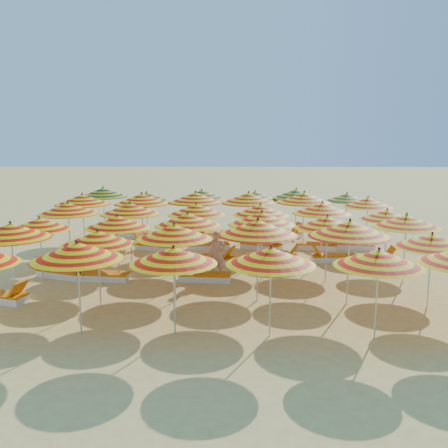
# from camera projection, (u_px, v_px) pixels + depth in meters

# --- Properties ---
(ground) EXTENTS (120.00, 120.00, 0.00)m
(ground) POSITION_uv_depth(u_px,v_px,m) (224.00, 271.00, 17.77)
(ground) COLOR #F0CE6A
(ground) RESTS_ON ground
(umbrella_1) EXTENTS (2.33, 2.33, 2.34)m
(umbrella_1) POSITION_uv_depth(u_px,v_px,m) (77.00, 251.00, 11.73)
(umbrella_1) COLOR silver
(umbrella_1) RESTS_ON ground
(umbrella_2) EXTENTS (2.24, 2.24, 2.21)m
(umbrella_2) POSITION_uv_depth(u_px,v_px,m) (174.00, 256.00, 11.78)
(umbrella_2) COLOR silver
(umbrella_2) RESTS_ON ground
(umbrella_3) EXTENTS (2.28, 2.28, 2.24)m
(umbrella_3) POSITION_uv_depth(u_px,v_px,m) (271.00, 256.00, 11.62)
(umbrella_3) COLOR silver
(umbrella_3) RESTS_ON ground
(umbrella_4) EXTENTS (2.32, 2.32, 2.21)m
(umbrella_4) POSITION_uv_depth(u_px,v_px,m) (379.00, 258.00, 11.55)
(umbrella_4) COLOR silver
(umbrella_4) RESTS_ON ground
(umbrella_6) EXTENTS (2.81, 2.81, 2.39)m
(umbrella_6) POSITION_uv_depth(u_px,v_px,m) (11.00, 231.00, 14.00)
(umbrella_6) COLOR silver
(umbrella_6) RESTS_ON ground
(umbrella_7) EXTENTS (2.72, 2.72, 2.20)m
(umbrella_7) POSITION_uv_depth(u_px,v_px,m) (98.00, 238.00, 13.85)
(umbrella_7) COLOR silver
(umbrella_7) RESTS_ON ground
(umbrella_8) EXTENTS (2.24, 2.24, 2.33)m
(umbrella_8) POSITION_uv_depth(u_px,v_px,m) (174.00, 232.00, 14.14)
(umbrella_8) COLOR silver
(umbrella_8) RESTS_ON ground
(umbrella_9) EXTENTS (2.82, 2.82, 2.46)m
(umbrella_9) POSITION_uv_depth(u_px,v_px,m) (258.00, 228.00, 14.15)
(umbrella_9) COLOR silver
(umbrella_9) RESTS_ON ground
(umbrella_10) EXTENTS (2.97, 2.97, 2.48)m
(umbrella_10) POSITION_uv_depth(u_px,v_px,m) (350.00, 229.00, 13.88)
(umbrella_10) COLOR silver
(umbrella_10) RESTS_ON ground
(umbrella_11) EXTENTS (2.58, 2.58, 2.15)m
(umbrella_11) POSITION_uv_depth(u_px,v_px,m) (432.00, 241.00, 13.72)
(umbrella_11) COLOR silver
(umbrella_11) RESTS_ON ground
(umbrella_12) EXTENTS (2.40, 2.40, 2.15)m
(umbrella_12) POSITION_uv_depth(u_px,v_px,m) (39.00, 224.00, 16.37)
(umbrella_12) COLOR silver
(umbrella_12) RESTS_ON ground
(umbrella_13) EXTENTS (2.61, 2.61, 2.25)m
(umbrella_13) POSITION_uv_depth(u_px,v_px,m) (117.00, 222.00, 16.23)
(umbrella_13) COLOR silver
(umbrella_13) RESTS_ON ground
(umbrella_14) EXTENTS (2.35, 2.35, 2.33)m
(umbrella_14) POSITION_uv_depth(u_px,v_px,m) (188.00, 220.00, 16.18)
(umbrella_14) COLOR silver
(umbrella_14) RESTS_ON ground
(umbrella_15) EXTENTS (2.81, 2.81, 2.36)m
(umbrella_15) POSITION_uv_depth(u_px,v_px,m) (262.00, 218.00, 16.27)
(umbrella_15) COLOR silver
(umbrella_15) RESTS_ON ground
(umbrella_16) EXTENTS (2.19, 2.19, 2.25)m
(umbrella_16) POSITION_uv_depth(u_px,v_px,m) (327.00, 222.00, 16.09)
(umbrella_16) COLOR silver
(umbrella_16) RESTS_ON ground
(umbrella_17) EXTENTS (2.41, 2.41, 2.31)m
(umbrella_17) POSITION_uv_depth(u_px,v_px,m) (407.00, 221.00, 16.04)
(umbrella_17) COLOR silver
(umbrella_17) RESTS_ON ground
(umbrella_18) EXTENTS (2.69, 2.69, 2.36)m
(umbrella_18) POSITION_uv_depth(u_px,v_px,m) (68.00, 208.00, 18.50)
(umbrella_18) COLOR silver
(umbrella_18) RESTS_ON ground
(umbrella_19) EXTENTS (2.79, 2.79, 2.36)m
(umbrella_19) POSITION_uv_depth(u_px,v_px,m) (130.00, 209.00, 18.43)
(umbrella_19) COLOR silver
(umbrella_19) RESTS_ON ground
(umbrella_20) EXTENTS (2.36, 2.36, 2.32)m
(umbrella_20) POSITION_uv_depth(u_px,v_px,m) (196.00, 209.00, 18.52)
(umbrella_20) COLOR silver
(umbrella_20) RESTS_ON ground
(umbrella_21) EXTENTS (2.41, 2.41, 2.27)m
(umbrella_21) POSITION_uv_depth(u_px,v_px,m) (261.00, 210.00, 18.63)
(umbrella_21) COLOR silver
(umbrella_21) RESTS_ON ground
(umbrella_22) EXTENTS (2.82, 2.82, 2.36)m
(umbrella_22) POSITION_uv_depth(u_px,v_px,m) (322.00, 208.00, 18.58)
(umbrella_22) COLOR silver
(umbrella_22) RESTS_ON ground
(umbrella_23) EXTENTS (2.62, 2.62, 2.13)m
(umbrella_23) POSITION_uv_depth(u_px,v_px,m) (387.00, 215.00, 18.32)
(umbrella_23) COLOR silver
(umbrella_23) RESTS_ON ground
(umbrella_24) EXTENTS (3.00, 3.00, 2.41)m
(umbrella_24) POSITION_uv_depth(u_px,v_px,m) (82.00, 199.00, 20.74)
(umbrella_24) COLOR silver
(umbrella_24) RESTS_ON ground
(umbrella_25) EXTENTS (2.56, 2.56, 2.44)m
(umbrella_25) POSITION_uv_depth(u_px,v_px,m) (142.00, 199.00, 20.71)
(umbrella_25) COLOR silver
(umbrella_25) RESTS_ON ground
(umbrella_26) EXTENTS (2.87, 2.87, 2.48)m
(umbrella_26) POSITION_uv_depth(u_px,v_px,m) (196.00, 198.00, 20.93)
(umbrella_26) COLOR silver
(umbrella_26) RESTS_ON ground
(umbrella_27) EXTENTS (2.92, 2.92, 2.47)m
(umbrella_27) POSITION_uv_depth(u_px,v_px,m) (249.00, 198.00, 20.80)
(umbrella_27) COLOR silver
(umbrella_27) RESTS_ON ground
(umbrella_28) EXTENTS (2.79, 2.79, 2.47)m
(umbrella_28) POSITION_uv_depth(u_px,v_px,m) (304.00, 198.00, 20.93)
(umbrella_28) COLOR silver
(umbrella_28) RESTS_ON ground
(umbrella_29) EXTENTS (2.50, 2.50, 2.24)m
(umbrella_29) POSITION_uv_depth(u_px,v_px,m) (368.00, 202.00, 21.00)
(umbrella_29) COLOR silver
(umbrella_29) RESTS_ON ground
(umbrella_30) EXTENTS (2.95, 2.95, 2.42)m
(umbrella_30) POSITION_uv_depth(u_px,v_px,m) (103.00, 192.00, 23.31)
(umbrella_30) COLOR silver
(umbrella_30) RESTS_ON ground
(umbrella_31) EXTENTS (2.64, 2.64, 2.19)m
(umbrella_31) POSITION_uv_depth(u_px,v_px,m) (146.00, 197.00, 23.28)
(umbrella_31) COLOR silver
(umbrella_31) RESTS_ON ground
(umbrella_32) EXTENTS (2.78, 2.78, 2.32)m
(umbrella_32) POSITION_uv_depth(u_px,v_px,m) (202.00, 194.00, 23.23)
(umbrella_32) COLOR silver
(umbrella_32) RESTS_ON ground
(umbrella_33) EXTENTS (2.13, 2.13, 2.25)m
(umbrella_33) POSITION_uv_depth(u_px,v_px,m) (255.00, 196.00, 23.21)
(umbrella_33) COLOR silver
(umbrella_33) RESTS_ON ground
(umbrella_34) EXTENTS (2.30, 2.30, 2.37)m
(umbrella_34) POSITION_uv_depth(u_px,v_px,m) (296.00, 194.00, 23.11)
(umbrella_34) COLOR silver
(umbrella_34) RESTS_ON ground
(umbrella_35) EXTENTS (2.42, 2.42, 2.17)m
(umbrella_35) POSITION_uv_depth(u_px,v_px,m) (347.00, 197.00, 23.22)
(umbrella_35) COLOR silver
(umbrella_35) RESTS_ON ground
(lounger_1) EXTENTS (1.83, 1.05, 0.69)m
(lounger_1) POSITION_uv_depth(u_px,v_px,m) (0.00, 296.00, 14.44)
(lounger_1) COLOR white
(lounger_1) RESTS_ON ground
(lounger_2) EXTENTS (1.82, 1.18, 0.69)m
(lounger_2) POSITION_uv_depth(u_px,v_px,m) (60.00, 273.00, 16.93)
(lounger_2) COLOR white
(lounger_2) RESTS_ON ground
(lounger_3) EXTENTS (1.79, 0.77, 0.69)m
(lounger_3) POSITION_uv_depth(u_px,v_px,m) (102.00, 275.00, 16.60)
(lounger_3) COLOR white
(lounger_3) RESTS_ON ground
(lounger_4) EXTENTS (1.77, 0.70, 0.69)m
(lounger_4) POSITION_uv_depth(u_px,v_px,m) (204.00, 276.00, 16.49)
(lounger_4) COLOR white
(lounger_4) RESTS_ON ground
(lounger_5) EXTENTS (1.83, 1.16, 0.69)m
(lounger_5) POSITION_uv_depth(u_px,v_px,m) (213.00, 259.00, 18.85)
(lounger_5) COLOR white
(lounger_5) RESTS_ON ground
(lounger_6) EXTENTS (1.80, 0.86, 0.69)m
(lounger_6) POSITION_uv_depth(u_px,v_px,m) (275.00, 258.00, 19.02)
(lounger_6) COLOR white
(lounger_6) RESTS_ON ground
(lounger_7) EXTENTS (1.77, 0.70, 0.69)m
(lounger_7) POSITION_uv_depth(u_px,v_px,m) (333.00, 257.00, 19.07)
(lounger_7) COLOR white
(lounger_7) RESTS_ON ground
(lounger_8) EXTENTS (1.75, 0.65, 0.69)m
(lounger_8) POSITION_uv_depth(u_px,v_px,m) (371.00, 260.00, 18.60)
(lounger_8) COLOR white
(lounger_8) RESTS_ON ground
(lounger_9) EXTENTS (1.75, 0.64, 0.69)m
(lounger_9) POSITION_uv_depth(u_px,v_px,m) (99.00, 246.00, 21.08)
(lounger_9) COLOR white
(lounger_9) RESTS_ON ground
(lounger_10) EXTENTS (1.82, 1.19, 0.69)m
(lounger_10) POSITION_uv_depth(u_px,v_px,m) (155.00, 246.00, 20.95)
(lounger_10) COLOR white
(lounger_10) RESTS_ON ground
(lounger_11) EXTENTS (1.81, 0.92, 0.69)m
(lounger_11) POSITION_uv_depth(u_px,v_px,m) (208.00, 246.00, 21.10)
(lounger_11) COLOR white
(lounger_11) RESTS_ON ground
(lounger_12) EXTENTS (1.82, 1.18, 0.69)m
(lounger_12) POSITION_uv_depth(u_px,v_px,m) (262.00, 246.00, 21.09)
(lounger_12) COLOR white
(lounger_12) RESTS_ON ground
(lounger_13) EXTENTS (1.82, 0.94, 0.69)m
(lounger_13) POSITION_uv_depth(u_px,v_px,m) (318.00, 246.00, 21.10)
(lounger_13) COLOR white
(lounger_13) RESTS_ON ground
(lounger_14) EXTENTS (1.81, 0.88, 0.69)m
(lounger_14) POSITION_uv_depth(u_px,v_px,m) (353.00, 245.00, 21.13)
(lounger_14) COLOR white
(lounger_14) RESTS_ON ground
(lounger_15) EXTENTS (1.76, 0.65, 0.69)m
(lounger_15) POSITION_uv_depth(u_px,v_px,m) (135.00, 234.00, 23.61)
(lounger_15) COLOR white
(lounger_15) RESTS_ON ground
(lounger_16) EXTENTS (1.82, 1.25, 0.69)m
(lounger_16) POSITION_uv_depth(u_px,v_px,m) (213.00, 234.00, 23.53)
(lounger_16) COLOR white
(lounger_16) RESTS_ON ground
(lounger_17) EXTENTS (1.83, 1.07, 0.69)m
(lounger_17) POSITION_uv_depth(u_px,v_px,m) (284.00, 234.00, 23.54)
(lounger_17) COLOR white
(lounger_17) RESTS_ON ground
(beachgoer_a) EXTENTS (0.62, 0.45, 1.56)m
(beachgoer_a) POSITION_uv_depth(u_px,v_px,m) (217.00, 254.00, 16.97)
(beachgoer_a) COLOR #DDA37C
(beachgoer_a) RESTS_ON ground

